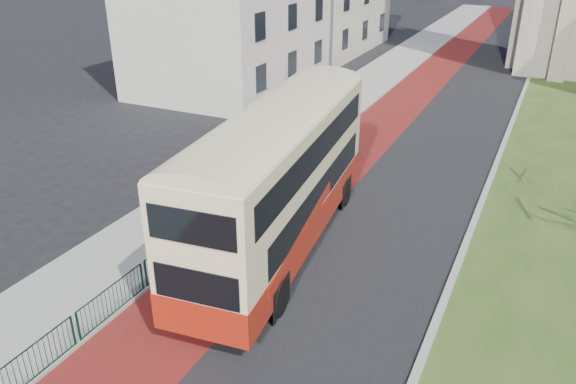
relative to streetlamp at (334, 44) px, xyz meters
The scene contains 9 objects.
ground 19.08m from the streetlamp, 76.42° to the right, with size 160.00×160.00×0.00m, color black.
road_carriageway 7.70m from the streetlamp, 18.88° to the left, with size 9.00×120.00×0.01m, color black.
bus_lane 5.91m from the streetlamp, 32.43° to the left, with size 3.40×120.00×0.01m, color #591414.
pavement_west 5.00m from the streetlamp, 108.07° to the left, with size 4.00×120.00×0.12m, color gray.
kerb_west 5.13m from the streetlamp, 56.03° to the left, with size 0.25×120.00×0.13m, color #999993.
kerb_east 12.07m from the streetlamp, 20.95° to the left, with size 0.25×80.00×0.13m, color #999993.
pedestrian_railing 14.64m from the streetlamp, 84.30° to the right, with size 0.07×24.00×1.12m.
streetlamp is the anchor object (origin of this frame).
bus 16.23m from the streetlamp, 75.12° to the right, with size 4.26×12.89×5.29m.
Camera 1 is at (8.00, -13.95, 10.90)m, focal length 35.00 mm.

